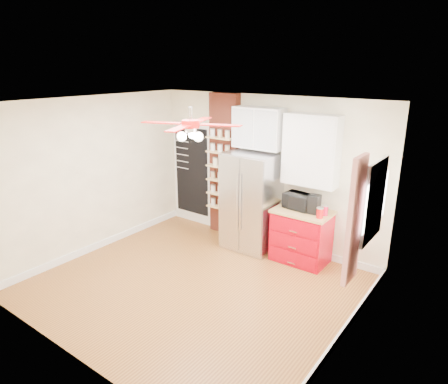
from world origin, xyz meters
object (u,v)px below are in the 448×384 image
Objects in this scene: coffee_maker at (314,204)px; pantry_jar_oats at (215,162)px; toaster_oven at (298,201)px; ceiling_fan at (191,124)px; red_cabinet at (301,236)px; canister_left at (320,213)px; fridge at (251,201)px.

pantry_jar_oats reaches higher than coffee_maker.
pantry_jar_oats is (-1.75, 0.03, 0.42)m from toaster_oven.
toaster_oven is 3.18× the size of pantry_jar_oats.
pantry_jar_oats is (-0.94, 1.75, -0.98)m from ceiling_fan.
ceiling_fan reaches higher than red_cabinet.
coffee_maker is 2.09× the size of pantry_jar_oats.
ceiling_fan is at bearing -109.99° from toaster_oven.
toaster_oven is 2.94× the size of canister_left.
canister_left is (0.47, -0.19, -0.05)m from toaster_oven.
canister_left is at bearing -43.95° from coffee_maker.
pantry_jar_oats is at bearing -175.96° from toaster_oven.
fridge is 1.17m from coffee_maker.
pantry_jar_oats is (-1.86, 0.07, 0.99)m from red_cabinet.
red_cabinet is (0.97, 0.05, -0.42)m from fridge.
fridge is 12.06× the size of pantry_jar_oats.
fridge reaches higher than coffee_maker.
toaster_oven reaches higher than red_cabinet.
toaster_oven is (0.80, 1.73, -1.40)m from ceiling_fan.
red_cabinet is at bearing 61.29° from ceiling_fan.
fridge is at bearing 179.53° from coffee_maker.
coffee_maker is (1.16, 0.05, 0.18)m from fridge.
red_cabinet is 2.11m from pantry_jar_oats.
toaster_oven is 0.51m from canister_left.
toaster_oven is at bearing 6.36° from fridge.
toaster_oven is (0.85, 0.10, 0.15)m from fridge.
toaster_oven is at bearing 168.24° from coffee_maker.
coffee_maker is (1.11, 1.68, -1.37)m from ceiling_fan.
toaster_oven is at bearing 64.99° from ceiling_fan.
red_cabinet is 3.09× the size of coffee_maker.
ceiling_fan reaches higher than coffee_maker.
fridge is 11.16× the size of canister_left.
ceiling_fan is 4.61× the size of coffee_maker.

